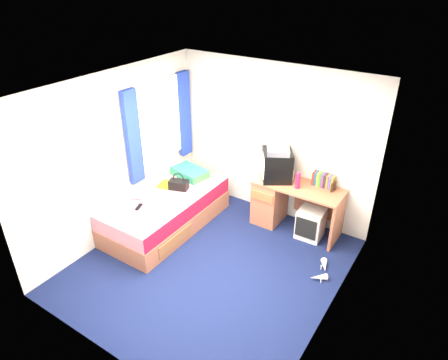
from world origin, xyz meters
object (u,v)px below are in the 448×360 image
Objects in this scene: pink_water_bottle at (298,181)px; handbag at (179,184)px; crt_tv at (276,165)px; aerosol_can at (292,175)px; towel at (161,204)px; picture_frame at (333,187)px; white_heels at (322,271)px; colour_swatch_fan at (146,212)px; pillow at (190,172)px; desk at (281,200)px; bed at (166,211)px; water_bottle at (135,197)px; storage_cube at (311,223)px; magazine at (166,184)px; remote_control at (139,207)px; vcr at (278,149)px.

pink_water_bottle is 0.71× the size of handbag.
pink_water_bottle reaches higher than handbag.
crt_tv is 1.51m from handbag.
aerosol_can is 0.55× the size of towel.
picture_frame is 0.29× the size of white_heels.
colour_swatch_fan is (0.03, -0.77, -0.07)m from handbag.
desk reaches higher than pillow.
bed is 0.45m from handbag.
pink_water_bottle is 2.18m from colour_swatch_fan.
crt_tv is at bearing 40.34° from water_bottle.
storage_cube is 0.65m from picture_frame.
crt_tv is at bearing 27.38° from magazine.
handbag is (0.12, -0.43, 0.02)m from pillow.
desk is 4.04× the size of handbag.
crt_tv is 1.87× the size of towel.
remote_control is 2.65m from white_heels.
desk is 0.57m from storage_cube.
water_bottle is at bearing -141.87° from aerosol_can.
handbag is 1.46× the size of colour_swatch_fan.
magazine is (-1.61, -0.77, 0.14)m from desk.
pink_water_bottle reaches higher than white_heels.
white_heels is (2.41, 0.27, -0.23)m from bed.
pillow is at bearing 85.88° from handbag.
vcr is at bearing 26.45° from remote_control.
picture_frame reaches higher than handbag.
pillow is 1.21m from colour_swatch_fan.
desk is 0.84m from vcr.
handbag is 0.56m from towel.
handbag is at bearing -162.42° from storage_cube.
bed is 14.29× the size of picture_frame.
desk reaches higher than bed.
aerosol_can is at bearing 157.68° from storage_cube.
storage_cube is (1.95, 0.95, -0.04)m from bed.
magazine reaches higher than white_heels.
handbag is at bearing 78.79° from bed.
pink_water_bottle is 1.42× the size of remote_control.
aerosol_can reaches higher than pillow.
bed is 9.09× the size of colour_swatch_fan.
pink_water_bottle is (0.38, -0.09, -0.37)m from vcr.
pillow is 1.29× the size of vcr.
water_bottle is at bearing -78.23° from vcr.
crt_tv is at bearing 12.20° from handbag.
water_bottle is (-0.23, -1.02, -0.03)m from pillow.
white_heels is (0.46, -0.69, -0.19)m from storage_cube.
picture_frame is 2.85m from water_bottle.
pillow is 1.53m from desk.
water_bottle is (-1.82, -1.43, -0.26)m from aerosol_can.
crt_tv reaches higher than towel.
magazine is at bearing -95.94° from crt_tv.
vcr is 2.76× the size of remote_control.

